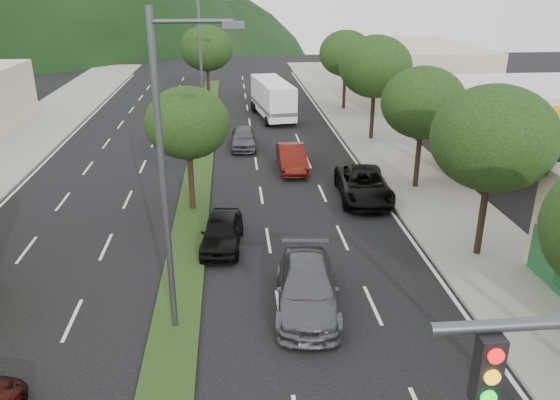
{
  "coord_description": "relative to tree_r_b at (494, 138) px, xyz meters",
  "views": [
    {
      "loc": [
        2.08,
        -7.34,
        10.56
      ],
      "look_at": [
        3.96,
        13.58,
        2.16
      ],
      "focal_mm": 35.0,
      "sensor_mm": 36.0,
      "label": 1
    }
  ],
  "objects": [
    {
      "name": "sidewalk_right",
      "position": [
        0.5,
        13.0,
        -4.96
      ],
      "size": [
        5.0,
        90.0,
        0.15
      ],
      "primitive_type": "cube",
      "color": "gray",
      "rests_on": "ground"
    },
    {
      "name": "median",
      "position": [
        -12.0,
        16.0,
        -4.98
      ],
      "size": [
        1.6,
        56.0,
        0.12
      ],
      "primitive_type": "cube",
      "color": "#1A3212",
      "rests_on": "ground"
    },
    {
      "name": "gas_canopy",
      "position": [
        7.0,
        10.0,
        -0.39
      ],
      "size": [
        12.2,
        8.2,
        5.25
      ],
      "color": "silver",
      "rests_on": "ground"
    },
    {
      "name": "bldg_right_far",
      "position": [
        7.5,
        32.0,
        -2.44
      ],
      "size": [
        10.0,
        16.0,
        5.2
      ],
      "primitive_type": "cube",
      "color": "beige",
      "rests_on": "ground"
    },
    {
      "name": "tree_r_b",
      "position": [
        0.0,
        0.0,
        0.0
      ],
      "size": [
        4.8,
        4.8,
        6.94
      ],
      "color": "black",
      "rests_on": "sidewalk_right"
    },
    {
      "name": "tree_r_c",
      "position": [
        0.0,
        8.0,
        -0.29
      ],
      "size": [
        4.4,
        4.4,
        6.48
      ],
      "color": "black",
      "rests_on": "sidewalk_right"
    },
    {
      "name": "tree_r_d",
      "position": [
        0.0,
        18.0,
        0.14
      ],
      "size": [
        5.0,
        5.0,
        7.17
      ],
      "color": "black",
      "rests_on": "sidewalk_right"
    },
    {
      "name": "tree_r_e",
      "position": [
        0.0,
        28.0,
        -0.14
      ],
      "size": [
        4.6,
        4.6,
        6.71
      ],
      "color": "black",
      "rests_on": "sidewalk_right"
    },
    {
      "name": "tree_med_near",
      "position": [
        -12.0,
        6.0,
        -0.61
      ],
      "size": [
        4.0,
        4.0,
        6.02
      ],
      "color": "black",
      "rests_on": "median"
    },
    {
      "name": "tree_med_far",
      "position": [
        -12.0,
        32.0,
        -0.03
      ],
      "size": [
        4.8,
        4.8,
        6.94
      ],
      "color": "black",
      "rests_on": "median"
    },
    {
      "name": "streetlight_near",
      "position": [
        -11.79,
        -4.0,
        0.55
      ],
      "size": [
        2.6,
        0.25,
        10.0
      ],
      "color": "#47494C",
      "rests_on": "ground"
    },
    {
      "name": "streetlight_mid",
      "position": [
        -11.79,
        21.0,
        0.55
      ],
      "size": [
        2.6,
        0.25,
        10.0
      ],
      "color": "#47494C",
      "rests_on": "ground"
    },
    {
      "name": "car_queue_a",
      "position": [
        -10.5,
        1.82,
        -4.35
      ],
      "size": [
        2.02,
        4.19,
        1.38
      ],
      "primitive_type": "imported",
      "rotation": [
        0.0,
        0.0,
        -0.1
      ],
      "color": "black",
      "rests_on": "ground"
    },
    {
      "name": "car_queue_b",
      "position": [
        -7.53,
        -3.18,
        -4.27
      ],
      "size": [
        2.67,
        5.45,
        1.53
      ],
      "primitive_type": "imported",
      "rotation": [
        0.0,
        0.0,
        -0.1
      ],
      "color": "#4E4F54",
      "rests_on": "ground"
    },
    {
      "name": "car_queue_c",
      "position": [
        -6.41,
        11.82,
        -4.29
      ],
      "size": [
        1.59,
        4.52,
        1.49
      ],
      "primitive_type": "imported",
      "rotation": [
        0.0,
        0.0,
        -0.0
      ],
      "color": "#50130D",
      "rests_on": "ground"
    },
    {
      "name": "car_queue_d",
      "position": [
        -3.21,
        6.82,
        -4.27
      ],
      "size": [
        2.89,
        5.66,
        1.53
      ],
      "primitive_type": "imported",
      "rotation": [
        0.0,
        0.0,
        -0.07
      ],
      "color": "black",
      "rests_on": "ground"
    },
    {
      "name": "car_queue_e",
      "position": [
        -9.19,
        16.82,
        -4.32
      ],
      "size": [
        1.74,
        4.25,
        1.44
      ],
      "primitive_type": "imported",
      "rotation": [
        0.0,
        0.0,
        -0.01
      ],
      "color": "#48474C",
      "rests_on": "ground"
    },
    {
      "name": "motorhome",
      "position": [
        -6.5,
        25.69,
        -3.42
      ],
      "size": [
        3.43,
        8.17,
        3.04
      ],
      "rotation": [
        0.0,
        0.0,
        0.14
      ],
      "color": "white",
      "rests_on": "ground"
    }
  ]
}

